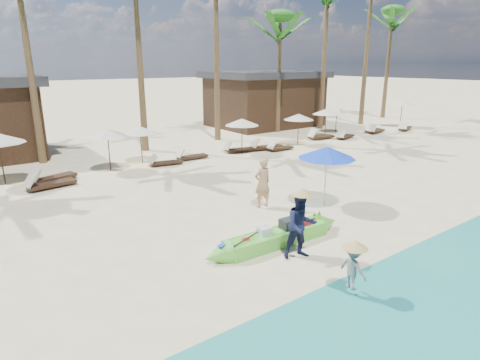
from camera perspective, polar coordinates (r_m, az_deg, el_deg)
ground at (r=11.66m, az=4.67°, el=-8.85°), size 240.00×240.00×0.00m
wet_sand_strip at (r=9.02m, az=27.02°, el=-18.94°), size 240.00×4.50×0.01m
green_canoe at (r=11.48m, az=5.29°, el=-8.04°), size 5.26×0.80×0.67m
tourist at (r=14.08m, az=3.21°, el=-0.42°), size 0.67×0.46×1.80m
vendor_green at (r=10.56m, az=8.67°, el=-6.43°), size 1.05×0.93×1.80m
vendor_yellow at (r=9.21m, az=15.79°, el=-11.86°), size 0.39×0.67×1.03m
blue_umbrella at (r=14.26m, az=12.27°, el=3.83°), size 2.01×2.01×2.16m
lounger_4_right at (r=19.05m, az=-25.31°, el=0.36°), size 2.05×1.17×0.66m
resort_parasol_5 at (r=19.75m, az=-18.36°, el=6.42°), size 1.97×1.97×2.03m
lounger_5_left at (r=18.14m, az=-25.60°, el=-0.43°), size 2.01×0.88×0.66m
resort_parasol_6 at (r=21.00m, az=-14.02°, el=6.91°), size 1.82×1.82×1.87m
lounger_6_left at (r=20.43m, az=-10.72°, el=2.56°), size 1.70×0.78×0.55m
lounger_6_right at (r=21.45m, az=-7.08°, el=3.41°), size 1.75×0.61×0.59m
resort_parasol_7 at (r=22.49m, az=0.28°, el=8.24°), size 1.92×1.92×1.98m
lounger_7_left at (r=23.04m, az=-0.29°, el=4.45°), size 1.88×0.93×0.61m
lounger_7_right at (r=23.76m, az=3.60°, el=4.83°), size 2.05×0.90×0.67m
resort_parasol_8 at (r=25.22m, az=8.36°, el=8.89°), size 1.89×1.89×1.95m
lounger_8_left at (r=23.61m, az=5.59°, el=4.62°), size 1.67×0.54×0.57m
resort_parasol_9 at (r=28.26m, az=12.16°, el=9.48°), size 1.89×1.89×1.94m
lounger_9_left at (r=27.55m, az=11.28°, el=6.13°), size 1.96×0.82×0.65m
lounger_9_right at (r=28.12m, az=14.68°, el=6.08°), size 1.81×0.94×0.59m
resort_parasol_10 at (r=30.50m, az=13.62°, el=9.65°), size 1.76×1.76×1.82m
lounger_10_left at (r=31.05m, az=18.68°, el=6.71°), size 1.94×0.94×0.63m
lounger_10_right at (r=31.45m, az=18.27°, el=6.83°), size 1.83×0.95×0.59m
resort_parasol_11 at (r=34.64m, az=22.12°, el=10.22°), size 2.11×2.11×2.18m
lounger_11_left at (r=33.08m, az=22.38°, el=6.90°), size 2.02×1.22×0.66m
palm_6 at (r=30.01m, az=5.69°, el=20.28°), size 2.08×2.08×8.51m
palm_7 at (r=32.20m, az=12.30°, el=23.21°), size 2.08×2.08×11.08m
palm_9 at (r=40.33m, az=20.74°, el=19.77°), size 2.08×2.08×9.82m
pavilion_east at (r=33.08m, az=3.50°, el=11.53°), size 8.80×6.60×4.30m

